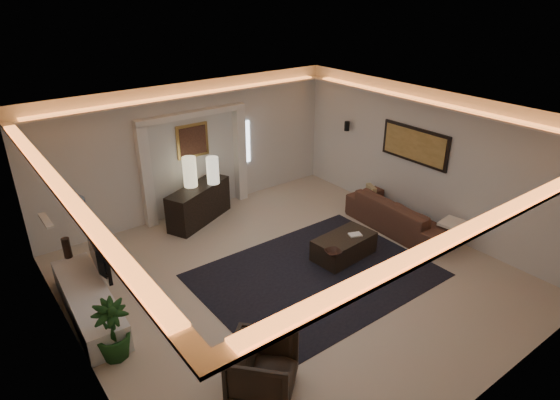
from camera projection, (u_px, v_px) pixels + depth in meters
floor at (291, 278)px, 8.40m from camera, size 7.00×7.00×0.00m
ceiling at (293, 118)px, 7.17m from camera, size 7.00×7.00×0.00m
wall_back at (193, 149)px, 10.32m from camera, size 7.00×0.00×7.00m
wall_front at (488, 313)px, 5.26m from camera, size 7.00×0.00×7.00m
wall_left at (71, 278)px, 5.88m from camera, size 0.00×7.00×7.00m
wall_right at (426, 160)px, 9.70m from camera, size 0.00×7.00×7.00m
cove_soffit at (293, 136)px, 7.29m from camera, size 7.00×7.00×0.04m
daylight_slit at (245, 142)px, 11.08m from camera, size 0.25×0.03×1.00m
area_rug at (316, 275)px, 8.47m from camera, size 4.00×3.00×0.01m
pilaster_left at (146, 177)px, 9.77m from camera, size 0.22×0.20×2.20m
pilaster_right at (240, 155)px, 11.02m from camera, size 0.22×0.20×2.20m
alcove_header at (192, 114)px, 9.91m from camera, size 2.52×0.20×0.12m
painting_frame at (193, 141)px, 10.21m from camera, size 0.74×0.04×0.74m
painting_canvas at (193, 141)px, 10.19m from camera, size 0.62×0.02×0.62m
art_panel_frame at (415, 145)px, 9.79m from camera, size 0.04×1.64×0.74m
art_panel_gold at (414, 145)px, 9.78m from camera, size 0.02×1.50×0.62m
wall_sconce at (347, 126)px, 11.13m from camera, size 0.12×0.12×0.22m
wall_niche at (46, 220)px, 6.84m from camera, size 0.10×0.55×0.04m
console at (199, 204)px, 10.24m from camera, size 1.69×1.15×0.81m
lamp_left at (190, 174)px, 9.98m from camera, size 0.31×0.31×0.65m
lamp_right at (213, 171)px, 10.13m from camera, size 0.27×0.27×0.59m
media_ledge at (89, 303)px, 7.40m from camera, size 0.71×2.41×0.45m
tv at (92, 253)px, 7.68m from camera, size 1.16×0.27×0.66m
figurine at (67, 247)px, 8.11m from camera, size 0.18×0.18×0.37m
ginger_jar at (74, 199)px, 7.05m from camera, size 0.35×0.35×0.33m
plant at (112, 331)px, 6.48m from camera, size 0.54×0.54×0.89m
sofa at (400, 215)px, 9.90m from camera, size 2.42×1.04×0.69m
throw_blanket at (453, 223)px, 9.11m from camera, size 0.55×0.47×0.05m
throw_pillow at (371, 193)px, 10.39m from camera, size 0.24×0.37×0.35m
coffee_table at (344, 247)px, 8.98m from camera, size 1.25×0.75×0.45m
bowl at (333, 253)px, 8.31m from camera, size 0.34×0.34×0.07m
magazine at (355, 235)px, 8.93m from camera, size 0.27×0.24×0.03m
armchair at (263, 368)px, 5.95m from camera, size 1.14×1.15×0.75m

